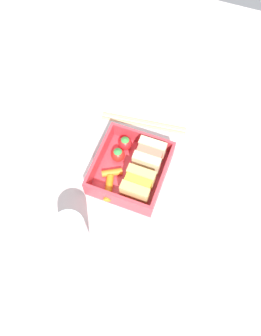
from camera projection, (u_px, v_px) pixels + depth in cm
name	position (u px, v px, depth cm)	size (l,w,h in cm)	color
ground_plane	(130.00, 175.00, 70.72)	(120.00, 120.00, 2.00)	beige
bento_tray	(130.00, 172.00, 69.28)	(15.48, 14.41, 1.20)	#DB3843
bento_rim	(130.00, 167.00, 67.01)	(15.48, 14.41, 3.85)	#DB3843
sandwich_left	(149.00, 156.00, 67.41)	(5.60, 5.67, 5.10)	beige
sandwich_center_left	(138.00, 185.00, 64.62)	(5.60, 5.67, 5.10)	tan
strawberry_far_left	(125.00, 143.00, 69.90)	(2.87, 2.87, 3.47)	red
strawberry_left	(118.00, 155.00, 68.64)	(2.94, 2.94, 3.54)	red
carrot_stick_far_left	(112.00, 172.00, 67.82)	(1.41, 1.41, 4.27)	orange
carrot_stick_left	(109.00, 188.00, 66.26)	(1.51, 1.51, 5.39)	orange
chopstick_pair	(144.00, 123.00, 75.06)	(4.45, 19.71, 0.70)	tan
drinking_glass	(71.00, 232.00, 59.95)	(5.99, 5.99, 8.51)	silver
folded_napkin	(70.00, 151.00, 71.93)	(14.98, 9.99, 0.40)	white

